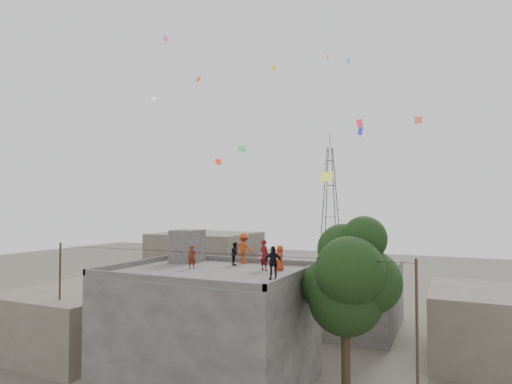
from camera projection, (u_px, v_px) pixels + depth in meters
main_building at (210, 328)px, 22.85m from camera, size 10.00×8.00×6.10m
parapet at (210, 268)px, 22.96m from camera, size 10.00×8.00×0.30m
stair_head_box at (187, 246)px, 26.69m from camera, size 1.60×1.80×2.00m
neighbor_west at (86, 317)px, 29.23m from camera, size 8.00×10.00×4.00m
neighbor_north at (320, 293)px, 34.70m from camera, size 12.00×9.00×5.00m
neighbor_northwest at (206, 269)px, 41.57m from camera, size 9.00×8.00×7.00m
neighbor_east at (492, 327)px, 26.04m from camera, size 7.00×8.00×4.40m
tree at (349, 279)px, 20.41m from camera, size 4.90×4.60×9.10m
utility_line at (206, 320)px, 21.53m from camera, size 20.12×0.62×7.40m
transmission_tower at (330, 210)px, 61.04m from camera, size 2.97×2.97×20.01m
person_red_adult at (264, 255)px, 23.10m from camera, size 0.71×0.59×1.66m
person_orange_child at (280, 258)px, 23.06m from camera, size 0.75×0.79×1.36m
person_dark_child at (235, 254)px, 25.18m from camera, size 0.75×0.81×1.34m
person_dark_adult at (273, 263)px, 20.25m from camera, size 0.98×0.55×1.58m
person_orange_adult at (244, 248)px, 25.93m from camera, size 1.21×0.72×1.83m
person_red_child at (192, 257)px, 23.77m from camera, size 0.55×0.47×1.28m
kites at (290, 111)px, 29.54m from camera, size 20.85×18.17×12.38m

